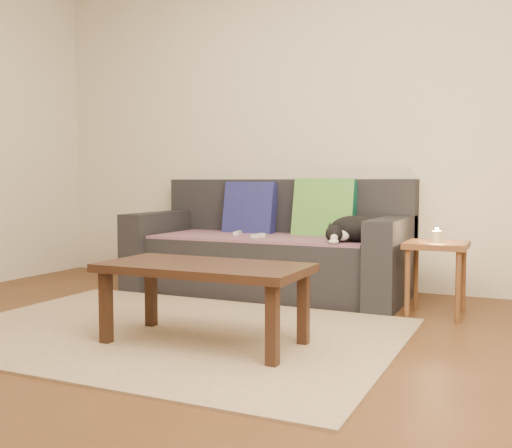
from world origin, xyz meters
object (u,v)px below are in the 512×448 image
at_px(sofa, 270,252).
at_px(wii_remote_b, 258,236).
at_px(cat, 353,229).
at_px(coffee_table, 204,274).
at_px(side_table, 436,255).
at_px(wii_remote_a, 237,233).

distance_m(sofa, wii_remote_b, 0.29).
relative_size(cat, coffee_table, 0.40).
xyz_separation_m(wii_remote_b, side_table, (1.28, -0.08, -0.07)).
bearing_deg(wii_remote_a, side_table, -112.33).
bearing_deg(wii_remote_b, sofa, 10.39).
bearing_deg(side_table, wii_remote_a, 171.89).
xyz_separation_m(sofa, side_table, (1.29, -0.33, 0.08)).
bearing_deg(sofa, cat, -19.06).
xyz_separation_m(cat, side_table, (0.57, -0.09, -0.14)).
relative_size(wii_remote_b, coffee_table, 0.14).
xyz_separation_m(sofa, cat, (0.72, -0.25, 0.22)).
bearing_deg(coffee_table, side_table, 50.96).
distance_m(wii_remote_a, coffee_table, 1.53).
bearing_deg(coffee_table, wii_remote_b, 102.41).
bearing_deg(wii_remote_b, cat, -82.10).
bearing_deg(sofa, wii_remote_b, -87.24).
relative_size(sofa, side_table, 4.47).
distance_m(wii_remote_b, coffee_table, 1.34).
bearing_deg(wii_remote_b, side_table, -86.07).
relative_size(sofa, coffee_table, 1.96).
height_order(cat, side_table, cat).
relative_size(sofa, wii_remote_a, 14.00).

